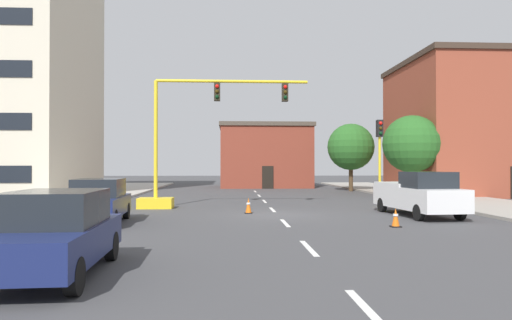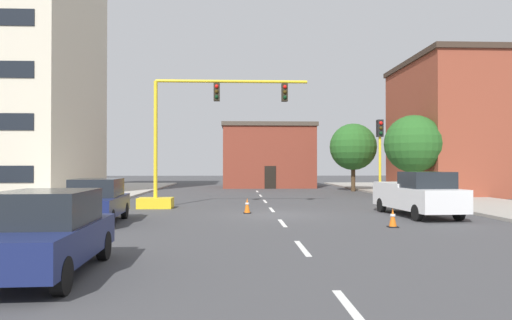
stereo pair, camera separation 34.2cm
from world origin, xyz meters
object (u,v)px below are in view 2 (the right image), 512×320
Objects in this scene: traffic_cone_roadside_b at (393,218)px; traffic_light_pole_right at (380,143)px; tree_right_far at (353,147)px; sedan_navy_mid_left at (45,232)px; pickup_truck_white at (418,194)px; tree_right_mid at (413,144)px; sedan_navy_near_left at (97,201)px; traffic_signal_gantry at (177,166)px; traffic_cone_roadside_a at (247,206)px.

traffic_light_pole_right is at bearing 75.43° from traffic_cone_roadside_b.
sedan_navy_mid_left is at bearing -114.98° from tree_right_far.
pickup_truck_white is at bearing -96.10° from tree_right_far.
traffic_light_pole_right is at bearing 52.81° from sedan_navy_mid_left.
tree_right_far is 20.00m from pickup_truck_white.
traffic_cone_roadside_b is at bearing -113.74° from tree_right_mid.
traffic_light_pole_right is 0.81× the size of tree_right_far.
sedan_navy_near_left is (-13.45, -7.02, -2.64)m from traffic_light_pole_right.
tree_right_far reaches higher than traffic_light_pole_right.
sedan_navy_near_left is at bearing -171.91° from pickup_truck_white.
traffic_signal_gantry is at bearing -176.49° from traffic_light_pole_right.
sedan_navy_near_left is 6.92m from traffic_cone_roadside_a.
traffic_signal_gantry is 1.56× the size of tree_right_mid.
tree_right_mid is 22.33m from sedan_navy_near_left.
traffic_cone_roadside_a is at bearing -154.44° from traffic_light_pole_right.
tree_right_mid is at bearing 24.14° from traffic_signal_gantry.
sedan_navy_near_left and sedan_navy_mid_left have the same top height.
traffic_signal_gantry reaches higher than tree_right_mid.
sedan_navy_mid_left reaches higher than traffic_cone_roadside_b.
sedan_navy_near_left is 11.32m from traffic_cone_roadside_b.
traffic_light_pole_right is 1.05× the size of sedan_navy_mid_left.
sedan_navy_mid_left is (1.53, -8.69, 0.00)m from sedan_navy_near_left.
pickup_truck_white is at bearing -21.48° from traffic_signal_gantry.
traffic_light_pole_right is 0.83× the size of tree_right_mid.
traffic_cone_roadside_b is (-4.46, -23.29, -3.53)m from tree_right_far.
sedan_navy_near_left is 1.01× the size of sedan_navy_mid_left.
tree_right_far reaches higher than sedan_navy_mid_left.
sedan_navy_mid_left is (-16.22, -21.94, -2.86)m from tree_right_mid.
tree_right_far is at bearing 61.98° from traffic_cone_roadside_a.
traffic_light_pole_right is at bearing -98.57° from tree_right_far.
traffic_cone_roadside_a is at bearing 135.39° from traffic_cone_roadside_b.
traffic_cone_roadside_b is (9.65, 7.00, -0.55)m from sedan_navy_mid_left.
traffic_signal_gantry is 12.29× the size of traffic_cone_roadside_a.
traffic_signal_gantry is 5.02m from traffic_cone_roadside_a.
sedan_navy_mid_left is 11.94m from traffic_cone_roadside_b.
traffic_signal_gantry is 15.11m from sedan_navy_mid_left.
pickup_truck_white is 16.03m from sedan_navy_mid_left.
traffic_cone_roadside_b is (-6.57, -14.94, -3.40)m from tree_right_mid.
tree_right_far is at bearing 54.09° from sedan_navy_near_left.
traffic_light_pole_right is at bearing 25.56° from traffic_cone_roadside_a.
tree_right_far is at bearing 65.02° from sedan_navy_mid_left.
traffic_cone_roadside_a is (-7.47, -3.57, -3.17)m from traffic_light_pole_right.
sedan_navy_mid_left is (-0.80, -15.03, -1.35)m from traffic_signal_gantry.
pickup_truck_white is at bearing -88.92° from traffic_light_pole_right.
pickup_truck_white reaches higher than traffic_cone_roadside_b.
tree_right_far is 1.03× the size of tree_right_mid.
traffic_signal_gantry is at bearing -131.08° from tree_right_far.
traffic_signal_gantry is 1.52× the size of tree_right_far.
traffic_cone_roadside_b is (-2.26, -8.71, -3.19)m from traffic_light_pole_right.
tree_right_far is 20.87m from traffic_cone_roadside_a.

